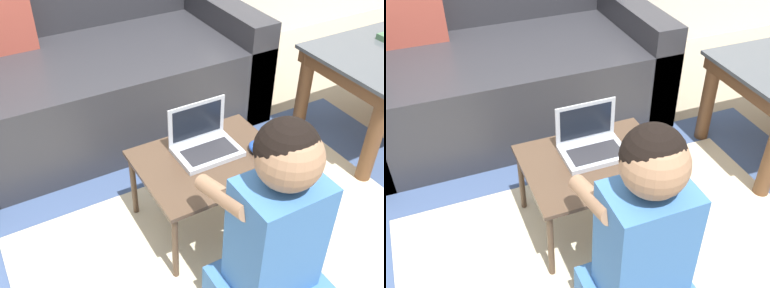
# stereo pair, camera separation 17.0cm
# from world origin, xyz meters

# --- Properties ---
(ground_plane) EXTENTS (16.00, 16.00, 0.00)m
(ground_plane) POSITION_xyz_m (0.00, 0.00, 0.00)
(ground_plane) COLOR gray
(area_rug) EXTENTS (2.24, 1.51, 0.01)m
(area_rug) POSITION_xyz_m (0.10, -0.19, 0.00)
(area_rug) COLOR #3D517A
(area_rug) RESTS_ON ground_plane
(couch) EXTENTS (1.62, 0.92, 0.93)m
(couch) POSITION_xyz_m (-0.02, 1.05, 0.31)
(couch) COLOR #2D2D33
(couch) RESTS_ON ground_plane
(laptop_desk) EXTENTS (0.55, 0.43, 0.33)m
(laptop_desk) POSITION_xyz_m (0.10, 0.04, 0.30)
(laptop_desk) COLOR #4C3828
(laptop_desk) RESTS_ON ground_plane
(laptop) EXTENTS (0.25, 0.18, 0.19)m
(laptop) POSITION_xyz_m (0.11, 0.10, 0.37)
(laptop) COLOR #B7BCC6
(laptop) RESTS_ON laptop_desk
(computer_mouse) EXTENTS (0.07, 0.10, 0.04)m
(computer_mouse) POSITION_xyz_m (0.29, -0.01, 0.35)
(computer_mouse) COLOR #234CB2
(computer_mouse) RESTS_ON laptop_desk
(person_seated) EXTENTS (0.34, 0.40, 0.79)m
(person_seated) POSITION_xyz_m (0.06, -0.41, 0.36)
(person_seated) COLOR #3D70B2
(person_seated) RESTS_ON ground_plane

